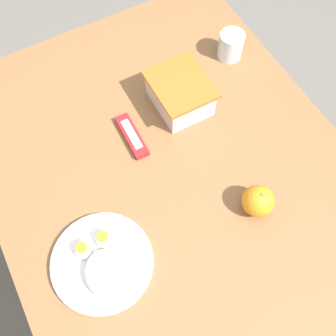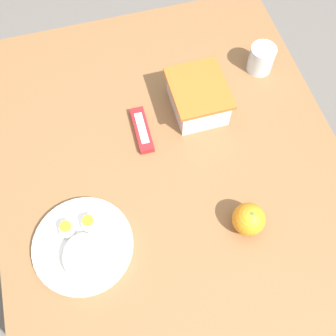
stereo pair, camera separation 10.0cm
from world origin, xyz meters
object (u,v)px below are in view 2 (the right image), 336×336
(food_container, at_px, (198,98))
(rice_plate, at_px, (83,247))
(candy_bar, at_px, (142,130))
(drinking_glass, at_px, (261,59))
(orange_fruit, at_px, (249,219))

(food_container, bearing_deg, rice_plate, -50.23)
(food_container, xyz_separation_m, candy_bar, (0.04, -0.17, -0.03))
(rice_plate, relative_size, candy_bar, 1.69)
(food_container, relative_size, rice_plate, 0.74)
(food_container, bearing_deg, drinking_glass, 111.15)
(drinking_glass, bearing_deg, rice_plate, -56.20)
(orange_fruit, bearing_deg, candy_bar, -151.09)
(orange_fruit, xyz_separation_m, candy_bar, (-0.33, -0.18, -0.03))
(orange_fruit, bearing_deg, rice_plate, -96.79)
(food_container, bearing_deg, candy_bar, -77.70)
(candy_bar, height_order, drinking_glass, drinking_glass)
(food_container, distance_m, candy_bar, 0.18)
(candy_bar, xyz_separation_m, drinking_glass, (-0.12, 0.39, 0.03))
(orange_fruit, relative_size, rice_plate, 0.33)
(food_container, height_order, candy_bar, food_container)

